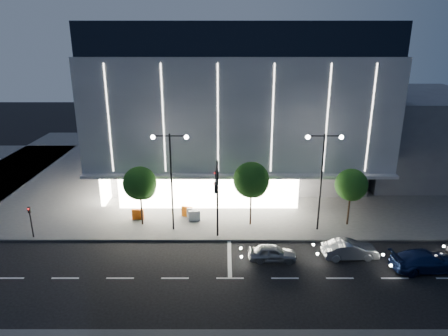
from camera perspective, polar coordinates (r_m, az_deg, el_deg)
ground at (r=31.38m, az=-2.94°, el=-13.93°), size 160.00×160.00×0.00m
sidewalk_museum at (r=53.29m, az=3.71°, el=0.06°), size 70.00×40.00×0.15m
museum at (r=49.40m, az=1.67°, el=9.62°), size 30.00×25.80×18.00m
annex_building at (r=57.32m, az=25.34°, el=4.73°), size 16.00×20.00×10.00m
traffic_mast at (r=32.06m, az=-1.01°, el=-3.10°), size 0.33×5.89×7.07m
street_lamp_west at (r=34.55m, az=-7.59°, el=-0.02°), size 3.16×0.36×9.00m
street_lamp_east at (r=35.27m, az=13.84°, el=-0.02°), size 3.16×0.36×9.00m
ped_signal_far at (r=38.16m, az=-25.90°, el=-6.54°), size 0.22×0.24×3.00m
tree_left at (r=36.63m, az=-11.88°, el=-2.38°), size 3.02×3.02×5.72m
tree_mid at (r=35.83m, az=3.95°, el=-1.98°), size 3.25×3.25×6.15m
tree_right at (r=37.68m, az=17.73°, el=-2.53°), size 2.91×2.91×5.51m
car_lead at (r=32.05m, az=6.95°, el=-11.97°), size 3.79×1.57×1.28m
car_second at (r=33.63m, az=17.54°, el=-11.07°), size 4.41×1.76×1.43m
car_third at (r=34.16m, az=26.83°, el=-11.73°), size 5.41×2.65×1.51m
barrier_a at (r=38.98m, az=-12.19°, el=-6.49°), size 1.10×0.25×1.00m
barrier_b at (r=37.93m, az=-4.25°, el=-6.83°), size 1.12×0.38×1.00m
barrier_c at (r=38.84m, az=-5.29°, el=-6.23°), size 1.12×0.62×1.00m
barrier_d at (r=38.40m, az=-4.51°, el=-6.50°), size 1.13×0.55×1.00m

